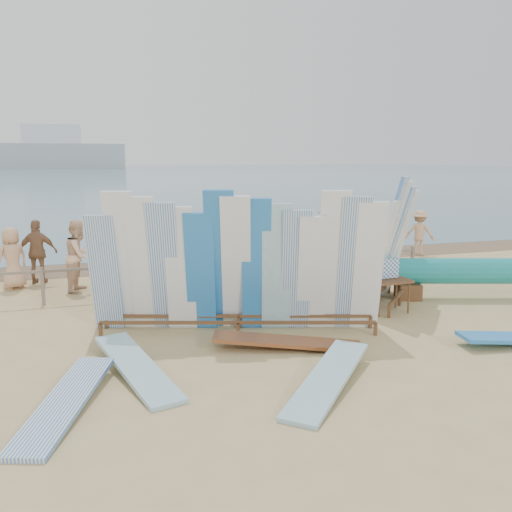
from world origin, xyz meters
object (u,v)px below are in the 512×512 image
object	(u,v)px
beachgoer_7	(271,237)
beachgoer_0	(12,258)
flat_board_b	(328,387)
beachgoer_8	(296,239)
beachgoer_extra_0	(419,233)
beachgoer_5	(181,236)
beach_chair_left	(249,270)
beachgoer_10	(361,239)
outrigger_canoe	(488,273)
flat_board_e	(66,410)
beachgoer_4	(237,256)
stroller	(288,265)
flat_board_a	(137,376)
beachgoer_6	(307,239)
vendor_table	(388,295)
beachgoer_extra_1	(38,252)
beachgoer_3	(201,249)
beachgoer_9	(327,232)
flat_board_c	(287,349)
beachgoer_1	(122,250)
side_surfboard_rack	(391,248)
main_surfboard_rack	(238,268)
beach_chair_right	(277,268)

from	to	relation	value
beachgoer_7	beachgoer_0	xyz separation A→B (m)	(-7.45, -0.72, -0.12)
flat_board_b	beachgoer_8	xyz separation A→B (m)	(2.78, 8.33, 0.95)
beachgoer_extra_0	beachgoer_5	xyz separation A→B (m)	(-8.39, 0.78, 0.12)
beachgoer_7	beachgoer_5	xyz separation A→B (m)	(-2.65, 1.22, -0.02)
beach_chair_left	beachgoer_7	bearing A→B (deg)	45.01
beachgoer_0	beachgoer_10	world-z (taller)	beachgoer_10
outrigger_canoe	beachgoer_7	xyz separation A→B (m)	(-3.77, 5.35, 0.30)
flat_board_b	beach_chair_left	size ratio (longest dim) A/B	2.84
flat_board_e	beachgoer_4	xyz separation A→B (m)	(4.29, 6.65, 0.78)
stroller	beachgoer_extra_0	world-z (taller)	beachgoer_extra_0
flat_board_a	beachgoer_6	size ratio (longest dim) A/B	1.54
vendor_table	beachgoer_extra_1	world-z (taller)	beachgoer_extra_1
beachgoer_3	flat_board_e	bearing A→B (deg)	-87.82
beachgoer_9	stroller	bearing A→B (deg)	-81.77
flat_board_c	beachgoer_1	size ratio (longest dim) A/B	1.46
beachgoer_1	beach_chair_left	bearing A→B (deg)	55.84
beachgoer_8	beachgoer_extra_1	xyz separation A→B (m)	(-7.43, 0.38, -0.06)
beachgoer_4	beachgoer_0	size ratio (longest dim) A/B	0.95
vendor_table	beachgoer_7	distance (m)	5.78
flat_board_b	beachgoer_1	xyz separation A→B (m)	(-2.44, 8.08, 0.92)
beachgoer_9	beachgoer_8	bearing A→B (deg)	-88.76
beachgoer_7	side_surfboard_rack	bearing A→B (deg)	-119.91
beachgoer_1	beachgoer_0	xyz separation A→B (m)	(-2.81, 0.19, -0.10)
main_surfboard_rack	beachgoer_10	xyz separation A→B (m)	(5.43, 5.08, -0.40)
beachgoer_10	beachgoer_extra_1	world-z (taller)	beachgoer_10
main_surfboard_rack	flat_board_e	size ratio (longest dim) A/B	2.09
main_surfboard_rack	flat_board_a	xyz separation A→B (m)	(-2.14, -1.64, -1.29)
beachgoer_4	beachgoer_8	bearing A→B (deg)	-17.57
flat_board_b	beachgoer_7	distance (m)	9.30
beachgoer_extra_0	beachgoer_0	distance (m)	13.23
beach_chair_right	beachgoer_10	world-z (taller)	beachgoer_10
flat_board_a	beachgoer_9	size ratio (longest dim) A/B	1.49
flat_board_a	beachgoer_5	distance (m)	9.20
beachgoer_6	flat_board_b	bearing A→B (deg)	94.04
flat_board_b	beachgoer_9	distance (m)	10.98
beachgoer_3	beachgoer_4	bearing A→B (deg)	-34.80
flat_board_b	flat_board_c	world-z (taller)	flat_board_b
outrigger_canoe	flat_board_c	size ratio (longest dim) A/B	2.58
flat_board_c	beachgoer_10	distance (m)	7.98
side_surfboard_rack	vendor_table	world-z (taller)	side_surfboard_rack
beach_chair_right	beachgoer_4	bearing A→B (deg)	-178.59
beachgoer_9	beachgoer_5	bearing A→B (deg)	-133.88
flat_board_a	beachgoer_7	size ratio (longest dim) A/B	1.43
outrigger_canoe	vendor_table	size ratio (longest dim) A/B	5.73
beachgoer_8	beachgoer_10	size ratio (longest dim) A/B	1.06
main_surfboard_rack	flat_board_a	world-z (taller)	main_surfboard_rack
vendor_table	flat_board_b	distance (m)	4.47
beachgoer_4	beachgoer_extra_1	bearing A→B (deg)	115.65
side_surfboard_rack	beachgoer_3	size ratio (longest dim) A/B	1.93
vendor_table	beach_chair_right	size ratio (longest dim) A/B	1.42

